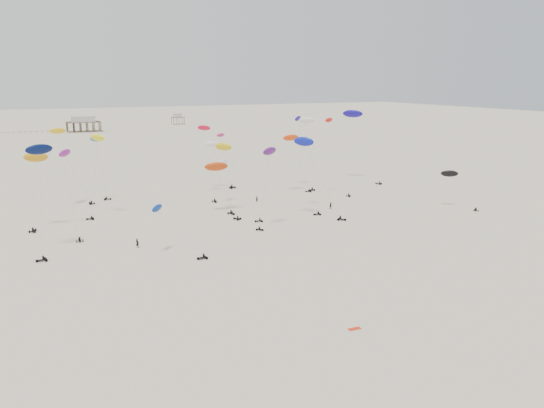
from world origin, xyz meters
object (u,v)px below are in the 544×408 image
pavilion_small (178,120)px  rig_0 (207,148)px  rig_4 (311,156)px  spectator_0 (138,248)px  pavilion_main (84,125)px  rig_9 (230,159)px

pavilion_small → rig_0: bearing=-103.5°
rig_4 → spectator_0: rig_4 is taller
pavilion_main → spectator_0: (-17.75, -257.96, -4.22)m
pavilion_small → spectator_0: bearing=-106.9°
pavilion_small → rig_4: (-44.61, -281.03, 11.46)m
rig_0 → rig_4: (14.61, -34.07, 1.15)m
pavilion_main → rig_0: size_ratio=0.94×
rig_4 → rig_9: (-16.24, 11.64, -1.43)m
rig_4 → spectator_0: bearing=-33.5°
pavilion_main → pavilion_small: 76.16m
pavilion_main → rig_9: rig_9 is taller
rig_9 → spectator_0: rig_9 is taller
pavilion_main → pavilion_small: bearing=23.2°
rig_0 → rig_9: 22.50m
pavilion_main → spectator_0: 258.61m
pavilion_main → spectator_0: bearing=-93.9°
spectator_0 → rig_4: bearing=-122.8°
pavilion_main → pavilion_small: (70.00, 30.00, -0.74)m
spectator_0 → rig_0: bearing=-76.8°
pavilion_small → rig_9: rig_9 is taller
rig_0 → spectator_0: bearing=50.5°
pavilion_main → rig_4: rig_4 is taller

